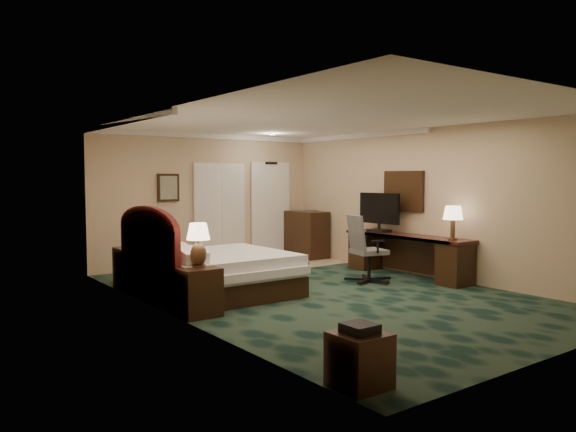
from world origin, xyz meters
TOP-DOWN VIEW (x-y plane):
  - floor at (0.00, 0.00)m, footprint 5.00×7.50m
  - ceiling at (0.00, 0.00)m, footprint 5.00×7.50m
  - wall_back at (0.00, 3.75)m, footprint 5.00×0.00m
  - wall_front at (0.00, -3.75)m, footprint 5.00×0.00m
  - wall_left at (-2.50, 0.00)m, footprint 0.00×7.50m
  - wall_right at (2.50, 0.00)m, footprint 0.00×7.50m
  - crown_molding at (0.00, 0.00)m, footprint 5.00×7.50m
  - tile_patch at (0.90, 2.90)m, footprint 3.20×1.70m
  - headboard at (-2.44, 1.00)m, footprint 0.12×2.00m
  - entry_door at (1.55, 3.72)m, footprint 1.02×0.06m
  - closet_doors at (0.25, 3.71)m, footprint 1.20×0.06m
  - wall_art at (-0.90, 3.71)m, footprint 0.45×0.06m
  - wall_mirror at (2.46, 0.60)m, footprint 0.05×0.95m
  - bed at (-1.38, 0.84)m, footprint 2.04×1.89m
  - nightstand_near at (-2.23, -0.08)m, footprint 0.51×0.58m
  - nightstand_far at (-2.21, 2.13)m, footprint 0.53×0.61m
  - lamp_near at (-2.19, -0.08)m, footprint 0.33×0.33m
  - lamp_far at (-2.18, 2.17)m, footprint 0.38×0.38m
  - bed_bench at (-0.21, 1.11)m, footprint 0.81×1.31m
  - side_table at (-2.25, -3.19)m, footprint 0.44×0.44m
  - desk at (2.20, 0.26)m, footprint 0.57×2.64m
  - tv at (2.18, 0.95)m, footprint 0.13×0.96m
  - desk_lamp at (2.20, -0.74)m, footprint 0.35×0.35m
  - desk_chair at (1.24, 0.26)m, footprint 0.81×0.78m
  - minibar at (2.18, 3.20)m, footprint 0.55×0.99m

SIDE VIEW (x-z plane):
  - floor at x=0.00m, z-range 0.00..0.00m
  - tile_patch at x=0.90m, z-range 0.00..0.01m
  - bed_bench at x=-0.21m, z-range 0.00..0.42m
  - side_table at x=-2.25m, z-range 0.00..0.48m
  - nightstand_near at x=-2.23m, z-range 0.00..0.63m
  - bed at x=-1.38m, z-range 0.00..0.65m
  - nightstand_far at x=-2.21m, z-range 0.00..0.66m
  - desk at x=2.20m, z-range 0.00..0.76m
  - minibar at x=2.18m, z-range 0.00..1.04m
  - desk_chair at x=1.24m, z-range 0.00..1.17m
  - headboard at x=-2.44m, z-range 0.00..1.40m
  - lamp_near at x=-2.19m, z-range 0.63..1.21m
  - lamp_far at x=-2.18m, z-range 0.66..1.24m
  - entry_door at x=1.55m, z-range -0.04..2.14m
  - closet_doors at x=0.25m, z-range 0.00..2.10m
  - desk_lamp at x=2.20m, z-range 0.76..1.34m
  - tv at x=2.18m, z-range 0.76..1.51m
  - wall_back at x=0.00m, z-range 0.00..2.70m
  - wall_front at x=0.00m, z-range 0.00..2.70m
  - wall_left at x=-2.50m, z-range 0.00..2.70m
  - wall_right at x=2.50m, z-range 0.00..2.70m
  - wall_mirror at x=2.46m, z-range 1.18..1.93m
  - wall_art at x=-0.90m, z-range 1.33..1.88m
  - crown_molding at x=0.00m, z-range 2.60..2.70m
  - ceiling at x=0.00m, z-range 2.70..2.70m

